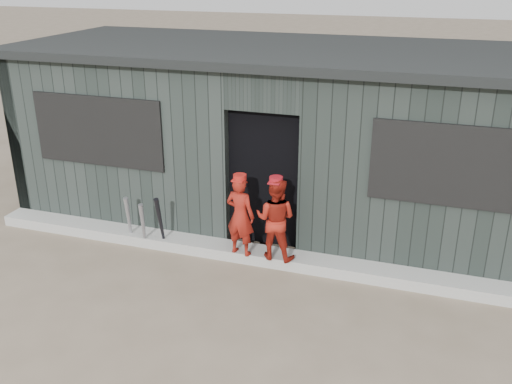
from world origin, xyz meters
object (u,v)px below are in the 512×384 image
(bat_mid, at_px, (143,226))
(player_red_right, at_px, (275,219))
(bat_left, at_px, (129,220))
(bat_right, at_px, (161,223))
(player_grey_back, at_px, (301,201))
(dugout, at_px, (291,135))
(player_red_left, at_px, (240,216))

(bat_mid, distance_m, player_red_right, 1.93)
(bat_left, height_order, bat_mid, bat_left)
(player_red_right, bearing_deg, bat_right, 3.22)
(bat_mid, height_order, player_grey_back, player_grey_back)
(player_red_right, bearing_deg, bat_left, 1.19)
(bat_mid, distance_m, dugout, 2.63)
(player_red_right, height_order, player_grey_back, player_grey_back)
(player_red_left, relative_size, dugout, 0.13)
(player_grey_back, distance_m, dugout, 1.32)
(bat_mid, relative_size, player_red_left, 0.64)
(bat_left, relative_size, player_red_left, 0.67)
(bat_left, bearing_deg, bat_mid, -18.27)
(bat_right, bearing_deg, player_red_left, 0.16)
(player_grey_back, bearing_deg, player_red_right, 84.41)
(player_red_left, bearing_deg, bat_left, 7.95)
(bat_right, bearing_deg, bat_left, 173.34)
(bat_left, xyz_separation_m, player_grey_back, (2.33, 0.70, 0.32))
(bat_mid, relative_size, bat_right, 0.82)
(bat_right, height_order, player_red_left, player_red_left)
(player_red_left, distance_m, dugout, 1.94)
(player_red_left, xyz_separation_m, player_grey_back, (0.63, 0.76, -0.01))
(bat_mid, distance_m, bat_right, 0.27)
(player_red_left, relative_size, player_grey_back, 0.80)
(player_red_right, bearing_deg, player_grey_back, -101.01)
(bat_left, height_order, player_grey_back, player_grey_back)
(player_red_left, bearing_deg, player_red_right, -165.11)
(player_red_right, distance_m, player_grey_back, 0.74)
(player_red_right, xyz_separation_m, dugout, (-0.29, 1.80, 0.59))
(bat_mid, relative_size, dugout, 0.08)
(bat_mid, height_order, player_red_right, player_red_right)
(bat_mid, bearing_deg, player_red_left, 1.26)
(bat_left, height_order, dugout, dugout)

